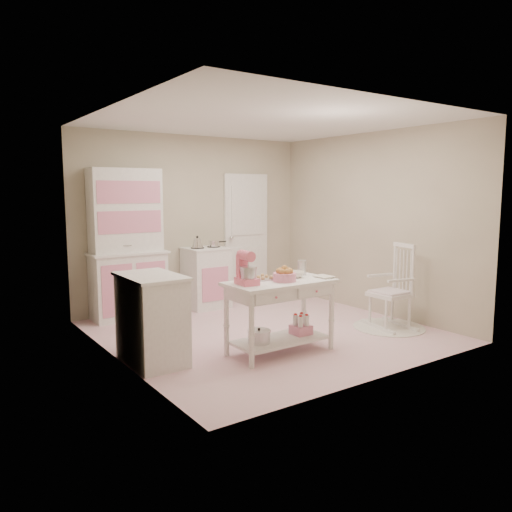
{
  "coord_description": "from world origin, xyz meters",
  "views": [
    {
      "loc": [
        -3.6,
        -4.96,
        1.77
      ],
      "look_at": [
        -0.32,
        -0.25,
        1.01
      ],
      "focal_mm": 35.0,
      "sensor_mm": 36.0,
      "label": 1
    }
  ],
  "objects_px": {
    "base_cabinet": "(152,319)",
    "rocking_chair": "(390,286)",
    "work_table": "(280,317)",
    "stand_mixer": "(247,268)",
    "bread_basket": "(285,277)",
    "hutch": "(127,244)",
    "stove": "(206,277)"
  },
  "relations": [
    {
      "from": "rocking_chair",
      "to": "work_table",
      "type": "height_order",
      "value": "rocking_chair"
    },
    {
      "from": "work_table",
      "to": "stand_mixer",
      "type": "distance_m",
      "value": 0.71
    },
    {
      "from": "stove",
      "to": "work_table",
      "type": "bearing_deg",
      "value": -99.46
    },
    {
      "from": "work_table",
      "to": "stand_mixer",
      "type": "bearing_deg",
      "value": 177.27
    },
    {
      "from": "base_cabinet",
      "to": "rocking_chair",
      "type": "height_order",
      "value": "rocking_chair"
    },
    {
      "from": "bread_basket",
      "to": "hutch",
      "type": "bearing_deg",
      "value": 108.62
    },
    {
      "from": "base_cabinet",
      "to": "work_table",
      "type": "relative_size",
      "value": 0.77
    },
    {
      "from": "hutch",
      "to": "work_table",
      "type": "bearing_deg",
      "value": -71.45
    },
    {
      "from": "stove",
      "to": "work_table",
      "type": "xyz_separation_m",
      "value": [
        -0.39,
        -2.36,
        -0.06
      ]
    },
    {
      "from": "hutch",
      "to": "stove",
      "type": "distance_m",
      "value": 1.33
    },
    {
      "from": "rocking_chair",
      "to": "work_table",
      "type": "relative_size",
      "value": 0.92
    },
    {
      "from": "base_cabinet",
      "to": "rocking_chair",
      "type": "xyz_separation_m",
      "value": [
        3.05,
        -0.52,
        0.09
      ]
    },
    {
      "from": "work_table",
      "to": "rocking_chair",
      "type": "bearing_deg",
      "value": -0.72
    },
    {
      "from": "rocking_chair",
      "to": "work_table",
      "type": "bearing_deg",
      "value": -168.58
    },
    {
      "from": "bread_basket",
      "to": "stand_mixer",
      "type": "bearing_deg",
      "value": 170.96
    },
    {
      "from": "base_cabinet",
      "to": "bread_basket",
      "type": "relative_size",
      "value": 3.68
    },
    {
      "from": "stand_mixer",
      "to": "bread_basket",
      "type": "xyz_separation_m",
      "value": [
        0.44,
        -0.07,
        -0.12
      ]
    },
    {
      "from": "rocking_chair",
      "to": "stand_mixer",
      "type": "distance_m",
      "value": 2.23
    },
    {
      "from": "stove",
      "to": "bread_basket",
      "type": "distance_m",
      "value": 2.47
    },
    {
      "from": "hutch",
      "to": "work_table",
      "type": "relative_size",
      "value": 1.73
    },
    {
      "from": "base_cabinet",
      "to": "stand_mixer",
      "type": "height_order",
      "value": "stand_mixer"
    },
    {
      "from": "base_cabinet",
      "to": "rocking_chair",
      "type": "distance_m",
      "value": 3.1
    },
    {
      "from": "stove",
      "to": "rocking_chair",
      "type": "relative_size",
      "value": 0.84
    },
    {
      "from": "hutch",
      "to": "stand_mixer",
      "type": "bearing_deg",
      "value": -80.78
    },
    {
      "from": "hutch",
      "to": "base_cabinet",
      "type": "distance_m",
      "value": 2.05
    },
    {
      "from": "stove",
      "to": "base_cabinet",
      "type": "height_order",
      "value": "same"
    },
    {
      "from": "base_cabinet",
      "to": "work_table",
      "type": "height_order",
      "value": "base_cabinet"
    },
    {
      "from": "base_cabinet",
      "to": "rocking_chair",
      "type": "bearing_deg",
      "value": -9.65
    },
    {
      "from": "stove",
      "to": "stand_mixer",
      "type": "relative_size",
      "value": 2.71
    },
    {
      "from": "hutch",
      "to": "stove",
      "type": "relative_size",
      "value": 2.26
    },
    {
      "from": "hutch",
      "to": "rocking_chair",
      "type": "relative_size",
      "value": 1.89
    },
    {
      "from": "base_cabinet",
      "to": "stand_mixer",
      "type": "distance_m",
      "value": 1.11
    }
  ]
}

